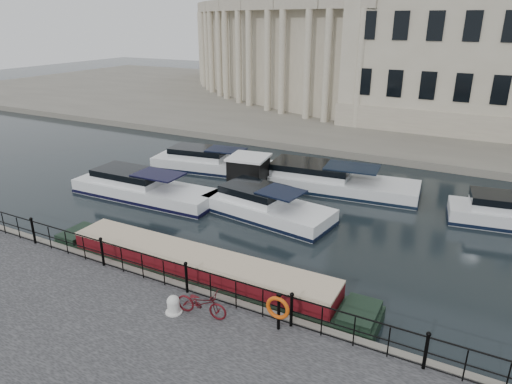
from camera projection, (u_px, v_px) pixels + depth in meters
ground_plane at (221, 276)px, 18.18m from camera, size 160.00×160.00×0.00m
far_bank at (409, 108)px, 50.26m from camera, size 120.00×42.00×0.55m
railing at (186, 276)px, 15.89m from camera, size 24.14×0.14×1.22m
civic_building at (398, 46)px, 44.73m from camera, size 53.55×31.84×16.85m
bicycle at (202, 303)px, 14.71m from camera, size 1.85×0.79×0.94m
mooring_bollard at (173, 305)px, 14.91m from camera, size 0.56×0.56×0.63m
life_ring_post at (278, 308)px, 13.89m from camera, size 0.78×0.20×1.27m
narrowboat at (198, 273)px, 17.68m from camera, size 14.04×1.99×1.52m
harbour_hut at (249, 175)px, 26.86m from camera, size 3.33×2.90×2.19m
cabin_cruisers at (274, 189)px, 26.32m from camera, size 26.24×9.54×1.99m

